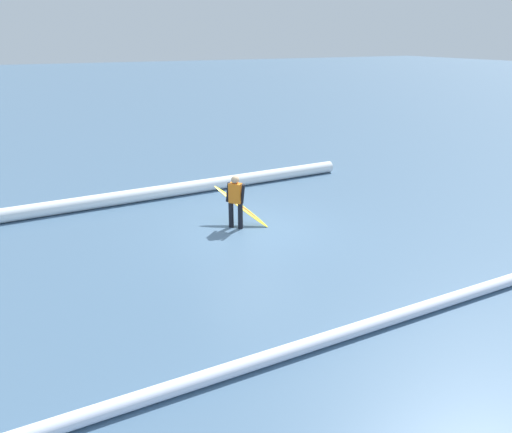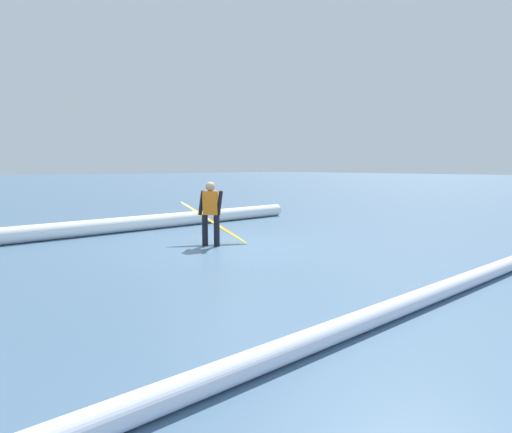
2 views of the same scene
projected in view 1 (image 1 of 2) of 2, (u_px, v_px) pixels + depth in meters
ground_plane at (251, 229)px, 13.02m from camera, size 186.09×186.09×0.00m
surfer at (235, 199)px, 12.79m from camera, size 0.38×0.53×1.51m
surfboard at (241, 206)px, 13.23m from camera, size 1.27×1.44×1.05m
wave_crest_foreground at (144, 194)px, 15.17m from camera, size 14.82×0.84×0.43m
wave_crest_midground at (392, 318)px, 8.67m from camera, size 16.23×0.29×0.25m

